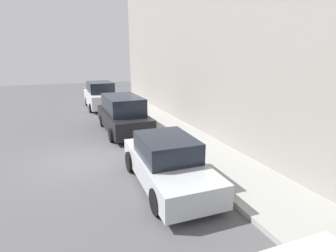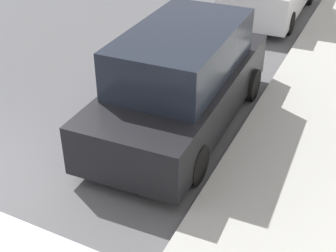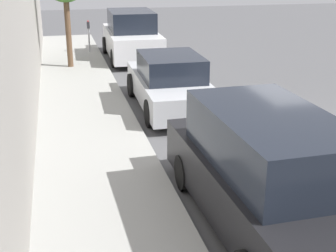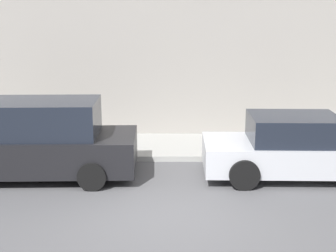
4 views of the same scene
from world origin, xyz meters
name	(u,v)px [view 3 (image 3 of 4)]	position (x,y,z in m)	size (l,w,h in m)	color
ground_plane	(298,140)	(0.00, 0.00, 0.00)	(60.00, 60.00, 0.00)	#515154
sidewalk	(95,156)	(4.73, 0.00, 0.07)	(2.47, 32.00, 0.15)	#9E9E99
parked_suv_nearest	(132,37)	(2.28, -10.04, 0.93)	(2.09, 4.85, 1.98)	silver
parked_sedan_second	(170,83)	(2.33, -3.09, 0.72)	(1.92, 4.54, 1.54)	#B7BABF
parked_minivan_third	(267,173)	(2.35, 3.25, 0.92)	(2.02, 4.94, 1.90)	black
parking_meter_near	(89,33)	(3.95, -11.20, 0.98)	(0.11, 0.15, 1.34)	#ADADB2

